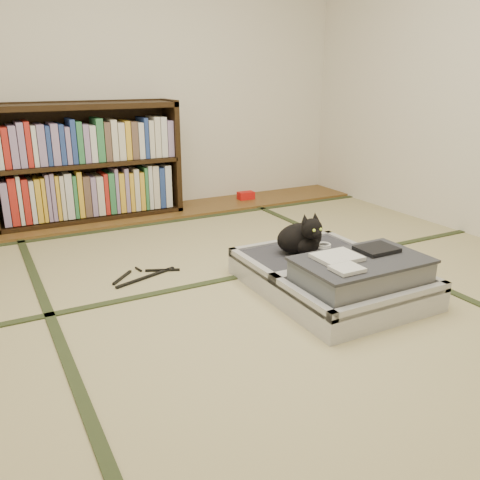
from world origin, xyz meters
name	(u,v)px	position (x,y,z in m)	size (l,w,h in m)	color
floor	(263,306)	(0.00, 0.00, 0.00)	(4.50, 4.50, 0.00)	tan
wood_strip	(144,214)	(0.00, 2.00, 0.01)	(4.00, 0.50, 0.02)	brown
red_item	(246,195)	(1.01, 2.03, 0.06)	(0.15, 0.09, 0.07)	red
tatami_borders	(221,273)	(0.00, 0.49, 0.00)	(4.00, 4.50, 0.01)	#2D381E
bookcase	(87,165)	(-0.42, 2.07, 0.45)	(1.47, 0.34, 0.95)	black
suitcase	(335,276)	(0.42, -0.05, 0.10)	(0.75, 0.99, 0.29)	#BBBAC0
cat	(302,238)	(0.40, 0.24, 0.24)	(0.33, 0.33, 0.27)	black
cable_coil	(323,246)	(0.58, 0.27, 0.15)	(0.10, 0.10, 0.02)	white
hanger	(144,275)	(-0.42, 0.67, 0.01)	(0.43, 0.26, 0.01)	black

